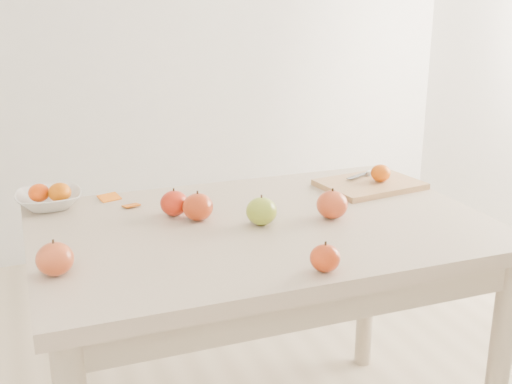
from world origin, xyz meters
name	(u,v)px	position (x,y,z in m)	size (l,w,h in m)	color
table	(263,256)	(0.00, 0.00, 0.65)	(1.20, 0.80, 0.75)	#C1AD92
cutting_board	(370,184)	(0.43, 0.18, 0.76)	(0.30, 0.22, 0.02)	tan
board_tangerine	(381,173)	(0.46, 0.17, 0.80)	(0.06, 0.06, 0.05)	#D95007
fruit_bowl	(49,200)	(-0.52, 0.33, 0.77)	(0.18, 0.18, 0.05)	white
bowl_tangerine_near	(39,193)	(-0.55, 0.34, 0.79)	(0.06, 0.06, 0.05)	#CC4207
bowl_tangerine_far	(60,192)	(-0.49, 0.32, 0.80)	(0.06, 0.06, 0.06)	#CC5A07
orange_peel_a	(109,199)	(-0.35, 0.34, 0.75)	(0.06, 0.04, 0.00)	orange
orange_peel_b	(131,206)	(-0.30, 0.25, 0.75)	(0.04, 0.04, 0.00)	#D65F0F
paring_knife	(372,172)	(0.48, 0.25, 0.78)	(0.16, 0.08, 0.01)	white
apple_green	(261,211)	(-0.01, -0.01, 0.79)	(0.08, 0.08, 0.07)	#60891A
apple_red_a	(174,203)	(-0.21, 0.14, 0.78)	(0.08, 0.08, 0.07)	#A5050A
apple_red_c	(325,258)	(0.01, -0.34, 0.78)	(0.07, 0.07, 0.06)	#A50602
apple_red_e	(332,205)	(0.19, -0.04, 0.79)	(0.09, 0.09, 0.08)	#9A0D0E
apple_red_d	(55,259)	(-0.54, -0.15, 0.79)	(0.08, 0.08, 0.07)	maroon
apple_red_b	(198,207)	(-0.16, 0.08, 0.79)	(0.08, 0.08, 0.07)	#911402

